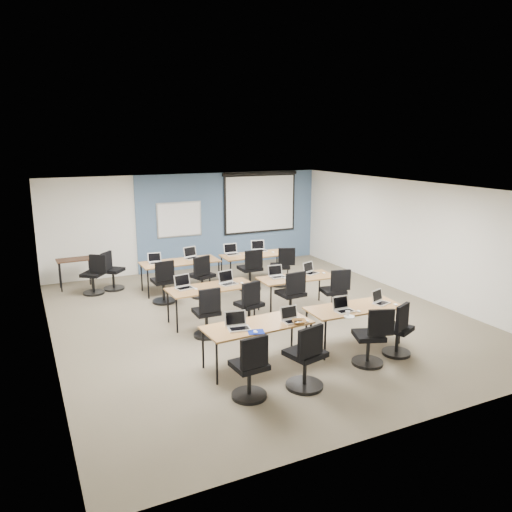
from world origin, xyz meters
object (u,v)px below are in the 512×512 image
training_table_mid_right (297,279)px  utility_table (75,263)px  training_table_mid_left (211,289)px  laptop_2 (343,308)px  laptop_4 (184,285)px  laptop_6 (277,274)px  task_chair_9 (202,280)px  task_chair_4 (207,317)px  laptop_5 (227,281)px  laptop_11 (259,248)px  task_chair_7 (335,295)px  spare_chair_b (94,278)px  task_chair_1 (306,362)px  task_chair_5 (250,309)px  task_chair_6 (292,299)px  task_chair_2 (371,341)px  laptop_8 (155,261)px  task_chair_8 (164,285)px  training_table_front_right (354,309)px  laptop_7 (310,271)px  projector_screen (260,199)px  laptop_1 (291,318)px  task_chair_0 (250,372)px  whiteboard (179,220)px  task_chair_3 (398,334)px  laptop_0 (238,324)px  task_chair_10 (251,273)px  training_table_back_left (180,263)px  spare_chair_a (112,274)px  task_chair_11 (282,270)px  laptop_3 (380,300)px  laptop_10 (232,252)px  training_table_front_left (257,327)px

training_table_mid_right → utility_table: size_ratio=2.00×
training_table_mid_left → laptop_2: size_ratio=5.54×
laptop_4 → laptop_6: laptop_4 is taller
training_table_mid_left → task_chair_9: task_chair_9 is taller
task_chair_4 → laptop_5: 1.17m
laptop_4 → laptop_11: (2.86, 2.40, 0.00)m
task_chair_7 → spare_chair_b: bearing=150.6°
task_chair_1 → task_chair_5: (0.27, 2.56, -0.03)m
task_chair_6 → task_chair_2: bearing=-91.5°
laptop_8 → task_chair_8: 0.95m
training_table_front_right → task_chair_9: (-1.51, 3.83, -0.26)m
laptop_7 → laptop_5: bearing=161.2°
task_chair_6 → task_chair_9: (-1.18, 2.16, -0.01)m
task_chair_2 → task_chair_8: bearing=135.5°
task_chair_5 → laptop_6: 1.34m
projector_screen → training_table_mid_left: projector_screen is taller
task_chair_2 → task_chair_6: bearing=112.3°
laptop_1 → task_chair_0: bearing=-144.9°
whiteboard → task_chair_3: size_ratio=1.32×
laptop_8 → task_chair_7: bearing=-39.3°
laptop_0 → task_chair_10: task_chair_10 is taller
training_table_mid_right → laptop_1: size_ratio=5.48×
task_chair_6 → laptop_7: bearing=33.2°
task_chair_7 → task_chair_9: (-2.14, 2.31, 0.01)m
laptop_0 → task_chair_8: task_chair_8 is taller
laptop_11 → spare_chair_b: size_ratio=0.37×
task_chair_8 → task_chair_10: size_ratio=0.97×
task_chair_10 → laptop_2: bearing=-91.6°
task_chair_6 → task_chair_1: bearing=-119.4°
laptop_1 → task_chair_5: 1.71m
training_table_back_left → spare_chair_a: (-1.52, 0.74, -0.28)m
training_table_front_right → utility_table: size_ratio=2.07×
laptop_1 → task_chair_11: (2.00, 4.01, -0.38)m
laptop_11 → laptop_3: bearing=-76.5°
task_chair_1 → task_chair_5: size_ratio=1.06×
task_chair_7 → spare_chair_b: size_ratio=1.02×
laptop_8 → laptop_10: laptop_10 is taller
laptop_3 → training_table_mid_right: bearing=83.6°
training_table_front_right → laptop_11: 4.85m
task_chair_0 → training_table_front_left: bearing=54.5°
task_chair_9 → task_chair_5: bearing=-104.3°
laptop_2 → task_chair_5: (-1.03, 1.63, -0.38)m
laptop_0 → task_chair_6: bearing=50.6°
training_table_mid_left → laptop_4: 0.56m
laptop_3 → laptop_5: (-2.02, 2.35, 0.01)m
task_chair_6 → laptop_10: size_ratio=2.90×
laptop_5 → task_chair_11: 2.67m
task_chair_0 → laptop_4: bearing=84.0°
spare_chair_b → laptop_4: bearing=-27.2°
training_table_front_left → task_chair_5: size_ratio=1.79×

